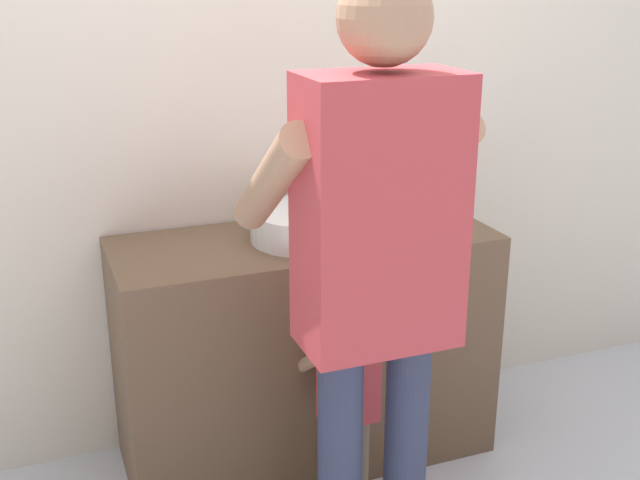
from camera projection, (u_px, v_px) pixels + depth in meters
back_wall at (275, 92)px, 2.94m from camera, size 4.40×0.08×2.70m
vanity_cabinet at (306, 349)px, 2.96m from camera, size 1.36×0.54×0.88m
sink_basin at (307, 224)px, 2.78m from camera, size 0.40×0.40×0.11m
faucet at (285, 200)px, 2.98m from camera, size 0.18×0.14×0.18m
toothbrush_cup at (380, 213)px, 2.91m from camera, size 0.07×0.07×0.21m
child_toddler at (348, 388)px, 2.59m from camera, size 0.25×0.25×0.82m
adult_parent at (376, 253)px, 2.09m from camera, size 0.56×0.58×1.79m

